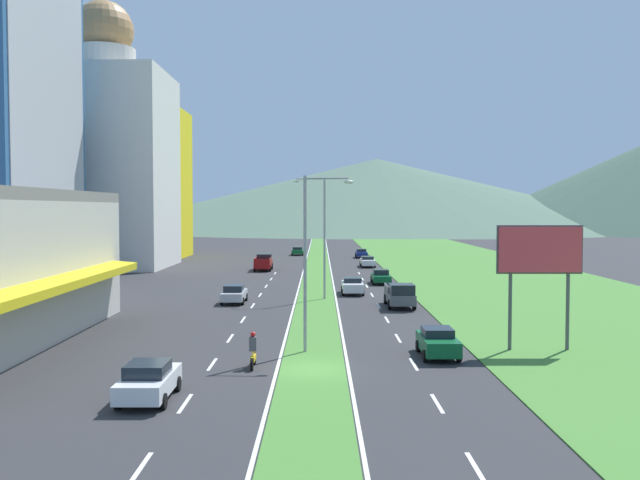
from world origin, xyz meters
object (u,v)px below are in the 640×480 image
at_px(car_2, 363,253).
at_px(car_6, 369,261).
at_px(street_lamp_near, 311,252).
at_px(street_lamp_mid, 323,230).
at_px(motorcycle_rider, 254,353).
at_px(pickup_truck_0, 401,295).
at_px(car_3, 439,342).
at_px(car_0, 299,251).
at_px(car_7, 354,286).
at_px(billboard_roadside, 541,256).
at_px(pickup_truck_1, 265,263).
at_px(car_4, 382,277).
at_px(car_5, 150,381).
at_px(car_1, 235,294).

bearing_deg(car_2, car_6, -0.66).
height_order(street_lamp_near, street_lamp_mid, street_lamp_mid).
bearing_deg(motorcycle_rider, car_6, -9.26).
xyz_separation_m(street_lamp_mid, pickup_truck_0, (6.25, -4.90, -5.00)).
relative_size(street_lamp_mid, car_3, 2.54).
bearing_deg(car_0, car_2, -121.10).
bearing_deg(motorcycle_rider, car_3, -75.11).
xyz_separation_m(street_lamp_near, pickup_truck_0, (6.92, 17.48, -4.53)).
bearing_deg(car_3, car_7, -173.12).
relative_size(billboard_roadside, pickup_truck_1, 1.29).
bearing_deg(car_0, street_lamp_near, -177.67).
bearing_deg(pickup_truck_0, car_3, -0.35).
distance_m(car_4, car_7, 9.41).
distance_m(car_0, car_2, 12.13).
bearing_deg(billboard_roadside, car_5, -152.65).
distance_m(car_2, pickup_truck_0, 55.95).
distance_m(street_lamp_near, street_lamp_mid, 22.39).
bearing_deg(street_lamp_near, car_3, -8.71).
bearing_deg(car_3, car_6, 179.86).
xyz_separation_m(car_3, pickup_truck_1, (-13.46, 52.00, 0.19)).
xyz_separation_m(car_3, motorcycle_rider, (-9.58, -2.55, -0.04)).
bearing_deg(pickup_truck_0, pickup_truck_1, -157.93).
distance_m(car_4, pickup_truck_1, 21.01).
xyz_separation_m(car_1, car_2, (13.77, 53.33, -0.03)).
relative_size(street_lamp_mid, car_4, 2.52).
height_order(car_3, car_7, car_3).
bearing_deg(street_lamp_mid, car_3, -75.31).
distance_m(car_0, pickup_truck_0, 63.04).
relative_size(street_lamp_near, billboard_roadside, 1.39).
height_order(street_lamp_mid, car_5, street_lamp_mid).
distance_m(car_7, pickup_truck_0, 9.30).
distance_m(street_lamp_mid, pickup_truck_1, 29.92).
bearing_deg(motorcycle_rider, pickup_truck_0, -24.71).
bearing_deg(pickup_truck_0, street_lamp_near, -21.59).
xyz_separation_m(car_4, motorcycle_rider, (-9.68, -38.51, -0.01)).
bearing_deg(street_lamp_mid, billboard_roadside, -61.34).
height_order(street_lamp_near, car_2, street_lamp_near).
relative_size(car_3, motorcycle_rider, 2.08).
bearing_deg(car_4, car_0, -167.24).
relative_size(car_1, car_5, 0.98).
relative_size(street_lamp_mid, pickup_truck_0, 1.96).
relative_size(street_lamp_near, car_5, 2.19).
xyz_separation_m(car_0, car_6, (10.18, -23.67, 0.02)).
bearing_deg(billboard_roadside, car_4, 99.46).
bearing_deg(car_4, car_6, 179.89).
distance_m(car_2, car_5, 84.00).
bearing_deg(car_1, street_lamp_mid, -72.59).
bearing_deg(car_6, street_lamp_mid, -10.58).
height_order(billboard_roadside, car_6, billboard_roadside).
relative_size(car_5, pickup_truck_0, 0.82).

